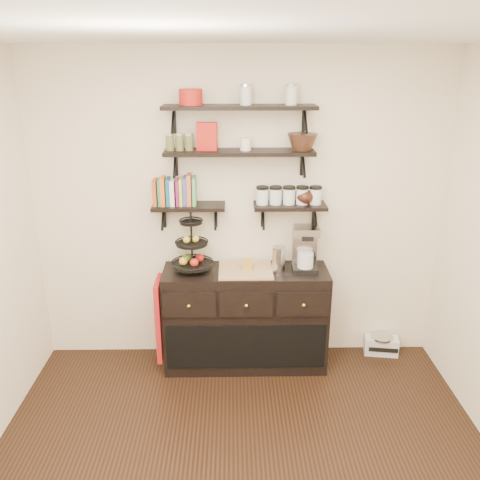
# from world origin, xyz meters

# --- Properties ---
(ceiling) EXTENTS (3.50, 3.50, 0.02)m
(ceiling) POSITION_xyz_m (0.00, 0.00, 2.70)
(ceiling) COLOR white
(ceiling) RESTS_ON back_wall
(back_wall) EXTENTS (3.50, 0.02, 2.70)m
(back_wall) POSITION_xyz_m (0.00, 1.75, 1.35)
(back_wall) COLOR white
(back_wall) RESTS_ON ground
(shelf_top) EXTENTS (1.20, 0.27, 0.23)m
(shelf_top) POSITION_xyz_m (0.00, 1.62, 2.23)
(shelf_top) COLOR black
(shelf_top) RESTS_ON back_wall
(shelf_mid) EXTENTS (1.20, 0.27, 0.23)m
(shelf_mid) POSITION_xyz_m (0.00, 1.62, 1.88)
(shelf_mid) COLOR black
(shelf_mid) RESTS_ON back_wall
(shelf_low_left) EXTENTS (0.60, 0.25, 0.23)m
(shelf_low_left) POSITION_xyz_m (-0.42, 1.63, 1.43)
(shelf_low_left) COLOR black
(shelf_low_left) RESTS_ON back_wall
(shelf_low_right) EXTENTS (0.60, 0.25, 0.23)m
(shelf_low_right) POSITION_xyz_m (0.42, 1.63, 1.43)
(shelf_low_right) COLOR black
(shelf_low_right) RESTS_ON back_wall
(cookbooks) EXTENTS (0.36, 0.15, 0.26)m
(cookbooks) POSITION_xyz_m (-0.51, 1.63, 1.56)
(cookbooks) COLOR #BD4B1E
(cookbooks) RESTS_ON shelf_low_left
(glass_canisters) EXTENTS (0.54, 0.10, 0.13)m
(glass_canisters) POSITION_xyz_m (0.41, 1.63, 1.51)
(glass_canisters) COLOR silver
(glass_canisters) RESTS_ON shelf_low_right
(sideboard) EXTENTS (1.40, 0.50, 0.92)m
(sideboard) POSITION_xyz_m (0.05, 1.51, 0.45)
(sideboard) COLOR black
(sideboard) RESTS_ON floor
(fruit_stand) EXTENTS (0.35, 0.35, 0.51)m
(fruit_stand) POSITION_xyz_m (-0.39, 1.52, 1.08)
(fruit_stand) COLOR black
(fruit_stand) RESTS_ON sideboard
(candle) EXTENTS (0.08, 0.08, 0.08)m
(candle) POSITION_xyz_m (0.07, 1.51, 0.96)
(candle) COLOR #B17D28
(candle) RESTS_ON sideboard
(coffee_maker) EXTENTS (0.22, 0.21, 0.39)m
(coffee_maker) POSITION_xyz_m (0.55, 1.54, 1.08)
(coffee_maker) COLOR black
(coffee_maker) RESTS_ON sideboard
(thermal_carafe) EXTENTS (0.11, 0.11, 0.22)m
(thermal_carafe) POSITION_xyz_m (0.33, 1.49, 1.01)
(thermal_carafe) COLOR silver
(thermal_carafe) RESTS_ON sideboard
(apron) EXTENTS (0.04, 0.30, 0.71)m
(apron) POSITION_xyz_m (-0.68, 1.41, 0.51)
(apron) COLOR #A31119
(apron) RESTS_ON sideboard
(radio) EXTENTS (0.32, 0.23, 0.18)m
(radio) POSITION_xyz_m (1.31, 1.65, 0.09)
(radio) COLOR silver
(radio) RESTS_ON floor
(recipe_box) EXTENTS (0.17, 0.08, 0.22)m
(recipe_box) POSITION_xyz_m (-0.26, 1.61, 2.01)
(recipe_box) COLOR red
(recipe_box) RESTS_ON shelf_mid
(walnut_bowl) EXTENTS (0.24, 0.24, 0.13)m
(walnut_bowl) POSITION_xyz_m (0.50, 1.61, 1.96)
(walnut_bowl) COLOR black
(walnut_bowl) RESTS_ON shelf_mid
(ramekins) EXTENTS (0.09, 0.09, 0.10)m
(ramekins) POSITION_xyz_m (0.05, 1.61, 1.95)
(ramekins) COLOR white
(ramekins) RESTS_ON shelf_mid
(teapot) EXTENTS (0.22, 0.18, 0.15)m
(teapot) POSITION_xyz_m (0.54, 1.63, 1.52)
(teapot) COLOR black
(teapot) RESTS_ON shelf_low_right
(red_pot) EXTENTS (0.18, 0.18, 0.12)m
(red_pot) POSITION_xyz_m (-0.38, 1.61, 2.31)
(red_pot) COLOR red
(red_pot) RESTS_ON shelf_top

